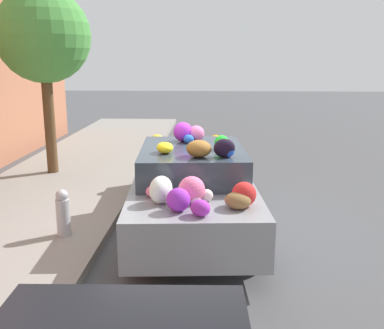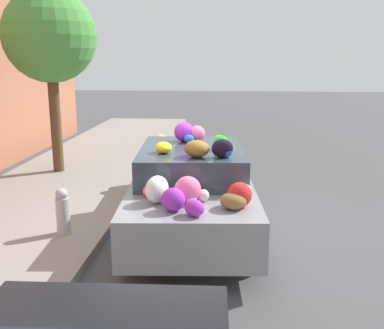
# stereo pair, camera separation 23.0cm
# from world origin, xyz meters

# --- Properties ---
(ground_plane) EXTENTS (60.00, 60.00, 0.00)m
(ground_plane) POSITION_xyz_m (0.00, 0.00, 0.00)
(ground_plane) COLOR #4C4C4F
(sidewalk_curb) EXTENTS (24.00, 3.20, 0.14)m
(sidewalk_curb) POSITION_xyz_m (0.00, 2.70, 0.07)
(sidewalk_curb) COLOR gray
(sidewalk_curb) RESTS_ON ground
(street_tree) EXTENTS (2.01, 2.01, 4.01)m
(street_tree) POSITION_xyz_m (2.91, 3.18, 3.11)
(street_tree) COLOR brown
(street_tree) RESTS_ON sidewalk_curb
(fire_hydrant) EXTENTS (0.20, 0.20, 0.70)m
(fire_hydrant) POSITION_xyz_m (-0.77, 1.70, 0.48)
(fire_hydrant) COLOR #B2B2B7
(fire_hydrant) RESTS_ON sidewalk_curb
(art_car) EXTENTS (4.59, 2.08, 1.67)m
(art_car) POSITION_xyz_m (-0.05, -0.15, 0.73)
(art_car) COLOR gray
(art_car) RESTS_ON ground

